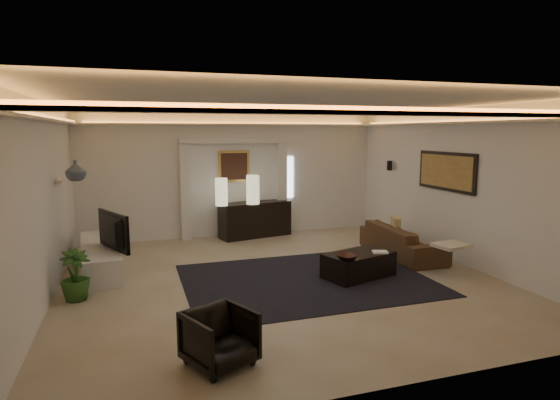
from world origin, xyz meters
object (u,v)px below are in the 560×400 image
object	(u,v)px
armchair	(220,338)
console	(255,220)
coffee_table	(358,265)
sofa	(402,241)

from	to	relation	value
armchair	console	bearing A→B (deg)	46.94
coffee_table	armchair	distance (m)	3.58
coffee_table	armchair	xyz separation A→B (m)	(-2.80, -2.23, 0.10)
console	sofa	distance (m)	3.47
console	sofa	bearing A→B (deg)	-59.45
console	sofa	world-z (taller)	console
console	sofa	xyz separation A→B (m)	(2.34, -2.55, -0.10)
sofa	coffee_table	xyz separation A→B (m)	(-1.47, -0.97, -0.10)
coffee_table	console	bearing A→B (deg)	86.81
console	coffee_table	world-z (taller)	console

